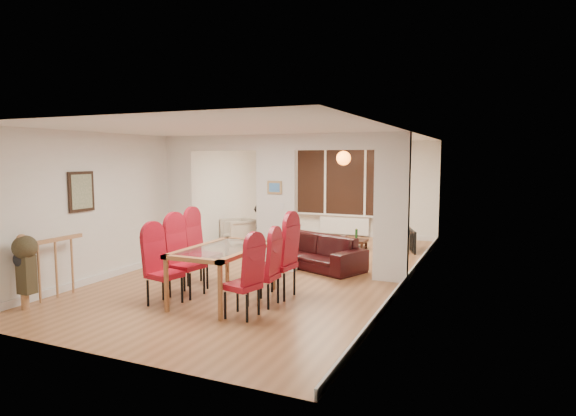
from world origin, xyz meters
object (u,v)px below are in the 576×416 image
Objects in this scene: dining_chair_ra at (242,280)px; television at (408,240)px; person at (262,215)px; dining_chair_la at (165,269)px; dining_chair_lb at (187,260)px; dining_table at (224,273)px; armchair at (238,232)px; sofa at (312,251)px; bottle at (356,234)px; dining_chair_lc at (204,251)px; coffee_table at (346,244)px; dining_chair_rc at (278,260)px; bowl at (343,237)px; dining_chair_rb at (263,271)px.

television is (1.24, 5.64, -0.26)m from dining_chair_ra.
dining_chair_la is at bearing 9.28° from person.
dining_chair_lb is at bearing 10.75° from person.
dining_chair_lb is at bearing -175.68° from dining_table.
dining_chair_la is 4.91m from armchair.
dining_chair_lb reaches higher than sofa.
dining_table is at bearing 50.83° from dining_chair_la.
armchair is 2.90m from bottle.
dining_chair_lc is 2.37m from sofa.
dining_chair_lb reaches higher than coffee_table.
dining_chair_rc reaches higher than dining_table.
dining_chair_la is 1.04× the size of dining_chair_ra.
television reaches higher than coffee_table.
coffee_table is (-0.21, 4.31, -0.48)m from dining_chair_rc.
armchair is at bearing 117.01° from dining_table.
television is at bearing 69.56° from dining_table.
dining_chair_lc is at bearing 141.69° from dining_table.
coffee_table is (2.58, 0.65, -0.22)m from armchair.
sofa is at bearing 82.23° from dining_chair_la.
bowl is (1.03, 5.44, -0.28)m from dining_chair_la.
dining_table is at bearing -179.85° from dining_chair_rb.
sofa is 8.58× the size of bottle.
dining_chair_rc is at bearing -87.21° from coffee_table.
dining_chair_rb is at bearing -86.45° from bowl.
dining_chair_ra reaches higher than armchair.
person is at bearing 101.55° from dining_chair_lc.
dining_chair_la is 1.32m from dining_chair_ra.
dining_chair_lc reaches higher than armchair.
coffee_table is (0.47, 4.78, -0.30)m from dining_table.
sofa is (1.08, 2.68, -0.26)m from dining_chair_lb.
dining_chair_ra reaches higher than bowl.
television is (1.22, 5.04, -0.26)m from dining_chair_rb.
person reaches higher than dining_table.
dining_chair_rc reaches higher than dining_chair_la.
dining_chair_rc is at bearing 101.09° from dining_chair_ra.
dining_chair_rb is at bearing 34.22° from dining_chair_la.
dining_chair_rc is at bearing 30.02° from person.
armchair is (-1.33, 3.52, -0.25)m from dining_chair_lc.
sofa is at bearing 50.92° from person.
person reaches higher than armchair.
dining_chair_la reaches higher than dining_table.
bowl reaches higher than coffee_table.
bowl is at bearing 111.91° from person.
bowl is at bearing 114.41° from sofa.
sofa is (-0.25, 2.16, -0.27)m from dining_chair_rc.
dining_chair_rc is at bearing -60.79° from sofa.
bottle is (1.47, 4.25, -0.23)m from dining_chair_lc.
armchair is at bearing 171.90° from sofa.
dining_chair_lb is 4.43m from armchair.
person is at bearing 127.21° from dining_chair_ra.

